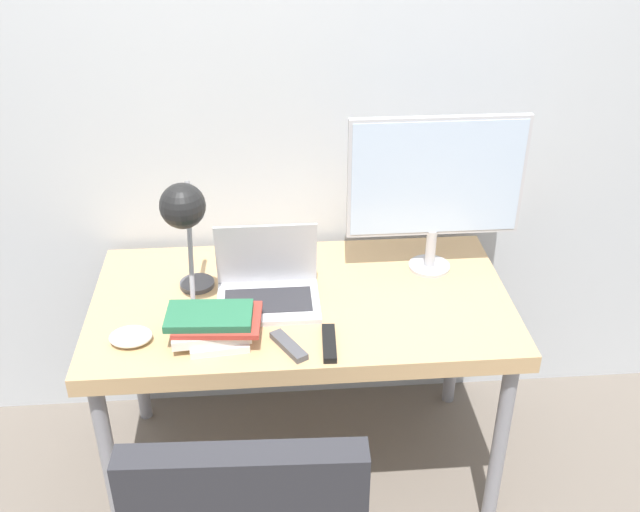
% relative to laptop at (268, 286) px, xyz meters
% --- Properties ---
extents(wall_back, '(8.00, 0.05, 2.60)m').
position_rel_laptop_xyz_m(wall_back, '(0.11, 0.44, 0.49)').
color(wall_back, silver).
rests_on(wall_back, ground_plane).
extents(desk, '(1.38, 0.74, 0.76)m').
position_rel_laptop_xyz_m(desk, '(0.11, 0.00, -0.12)').
color(desk, tan).
rests_on(desk, ground_plane).
extents(laptop, '(0.33, 0.24, 0.25)m').
position_rel_laptop_xyz_m(laptop, '(0.00, 0.00, 0.00)').
color(laptop, silver).
rests_on(laptop, desk).
extents(monitor, '(0.59, 0.15, 0.56)m').
position_rel_laptop_xyz_m(monitor, '(0.57, 0.16, 0.28)').
color(monitor, '#B7B7BC').
rests_on(monitor, desk).
extents(desk_lamp, '(0.14, 0.30, 0.46)m').
position_rel_laptop_xyz_m(desk_lamp, '(-0.24, -0.06, 0.30)').
color(desk_lamp, '#4C4C51').
rests_on(desk_lamp, desk).
extents(book_stack, '(0.29, 0.21, 0.09)m').
position_rel_laptop_xyz_m(book_stack, '(-0.17, -0.20, -0.00)').
color(book_stack, silver).
rests_on(book_stack, desk).
extents(tv_remote, '(0.11, 0.16, 0.02)m').
position_rel_laptop_xyz_m(tv_remote, '(0.06, -0.27, -0.04)').
color(tv_remote, '#4C4C51').
rests_on(tv_remote, desk).
extents(media_remote, '(0.05, 0.18, 0.02)m').
position_rel_laptop_xyz_m(media_remote, '(0.18, -0.27, -0.04)').
color(media_remote, black).
rests_on(media_remote, desk).
extents(game_controller, '(0.13, 0.11, 0.04)m').
position_rel_laptop_xyz_m(game_controller, '(-0.42, -0.20, -0.03)').
color(game_controller, white).
rests_on(game_controller, desk).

